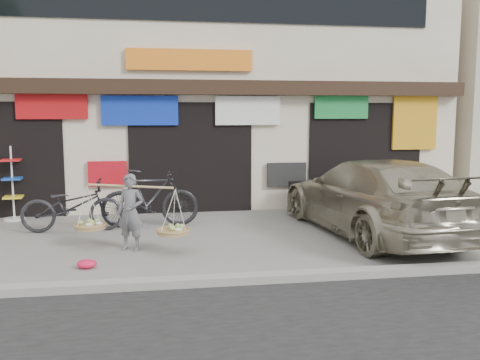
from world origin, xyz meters
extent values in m
plane|color=gray|center=(0.00, 0.00, 0.00)|extent=(70.00, 70.00, 0.00)
cube|color=gray|center=(0.00, -2.00, 0.06)|extent=(70.00, 0.25, 0.12)
cube|color=beige|center=(0.00, 6.50, 3.50)|extent=(14.00, 6.00, 7.00)
cube|color=black|center=(0.00, 3.35, 3.05)|extent=(14.00, 0.35, 0.35)
cube|color=black|center=(-4.50, 3.75, 1.35)|extent=(3.00, 0.60, 2.70)
cube|color=black|center=(0.00, 3.75, 1.35)|extent=(3.00, 0.60, 2.70)
cube|color=black|center=(4.50, 3.75, 1.35)|extent=(3.00, 0.60, 2.70)
cube|color=#B61013|center=(-3.20, 3.42, 2.60)|extent=(1.60, 0.08, 0.60)
cube|color=#1131B7|center=(-1.20, 3.42, 2.50)|extent=(1.80, 0.08, 0.70)
cube|color=white|center=(1.40, 3.42, 2.50)|extent=(1.60, 0.08, 0.70)
cube|color=#1E833B|center=(3.80, 3.42, 2.60)|extent=(1.40, 0.08, 0.60)
cube|color=orange|center=(5.80, 3.42, 2.20)|extent=(1.20, 0.08, 1.40)
cube|color=red|center=(-2.00, 3.42, 1.00)|extent=(0.90, 0.08, 0.60)
cube|color=#242424|center=(2.40, 3.42, 0.90)|extent=(1.00, 0.08, 0.60)
cube|color=orange|center=(0.00, 3.42, 3.70)|extent=(3.00, 0.08, 0.50)
imported|color=slate|center=(-1.28, 0.08, 0.69)|extent=(0.59, 0.50, 1.37)
cylinder|color=tan|center=(-1.28, 0.08, 1.15)|extent=(1.52, 0.71, 0.04)
cylinder|color=#A2804D|center=(-2.03, 0.41, 0.38)|extent=(0.56, 0.56, 0.07)
ellipsoid|color=#A5BF66|center=(-2.03, 0.41, 0.44)|extent=(0.39, 0.39, 0.10)
cylinder|color=#A2804D|center=(-0.54, -0.25, 0.38)|extent=(0.56, 0.56, 0.07)
ellipsoid|color=#A5BF66|center=(-0.54, -0.25, 0.44)|extent=(0.39, 0.39, 0.10)
imported|color=#242429|center=(-2.56, 1.75, 0.54)|extent=(2.06, 0.75, 1.08)
imported|color=black|center=(-0.98, 1.94, 0.62)|extent=(2.09, 0.64, 1.25)
imported|color=#A39B83|center=(3.49, 0.61, 0.77)|extent=(2.72, 5.49, 1.53)
cube|color=black|center=(3.21, 3.10, 0.55)|extent=(1.70, 0.29, 0.45)
cube|color=silver|center=(3.20, 3.17, 0.45)|extent=(0.45, 0.07, 0.12)
cylinder|color=silver|center=(-4.09, 3.15, 0.02)|extent=(0.47, 0.47, 0.04)
cylinder|color=silver|center=(-4.09, 3.15, 0.85)|extent=(0.04, 0.04, 1.70)
cube|color=yellow|center=(-4.09, 3.15, 0.53)|extent=(0.45, 0.45, 0.04)
cube|color=#194CB2|center=(-4.09, 3.15, 0.96)|extent=(0.45, 0.45, 0.04)
cube|color=red|center=(-4.09, 3.15, 1.38)|extent=(0.45, 0.45, 0.04)
ellipsoid|color=#EE1643|center=(-1.92, -0.92, 0.07)|extent=(0.31, 0.25, 0.14)
camera|label=1|loc=(-0.73, -8.97, 2.42)|focal=38.00mm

